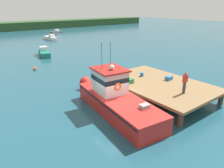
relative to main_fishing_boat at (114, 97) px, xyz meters
name	(u,v)px	position (x,y,z in m)	size (l,w,h in m)	color
ground_plane	(113,112)	(-0.27, -0.23, -1.01)	(200.00, 200.00, 0.00)	#1E4C5B
dock	(158,84)	(4.53, -0.23, 0.07)	(6.00, 9.00, 1.20)	#4C3D2D
main_fishing_boat	(114,97)	(0.00, 0.00, 0.00)	(3.55, 9.95, 4.80)	red
crate_single_by_cleat	(169,78)	(5.78, -0.32, 0.36)	(0.60, 0.44, 0.33)	#3370B2
crate_stack_near_edge	(130,81)	(2.57, 1.17, 0.37)	(0.60, 0.44, 0.36)	#2D8442
bait_bucket	(142,74)	(4.65, 1.82, 0.36)	(0.32, 0.32, 0.34)	#2866B2
deckhand_by_the_boat	(185,82)	(4.20, -2.87, 1.05)	(0.36, 0.22, 1.63)	#383842
moored_boat_far_left	(44,52)	(2.80, 20.87, -0.56)	(2.30, 5.26, 1.31)	#196B5B
moored_boat_far_right	(56,32)	(15.58, 45.13, -0.61)	(4.36, 2.99, 1.14)	#4C4C51
moored_boat_outer_mooring	(51,38)	(9.90, 35.09, -0.56)	(1.73, 5.14, 1.29)	silver
mooring_buoy_outer	(99,74)	(3.65, 7.23, -0.77)	(0.48, 0.48, 0.48)	red
mooring_buoy_channel_marker	(35,69)	(-1.09, 13.85, -0.82)	(0.37, 0.37, 0.37)	#EA5B19
mooring_buoy_inshore	(44,51)	(3.68, 23.36, -0.78)	(0.44, 0.44, 0.44)	red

